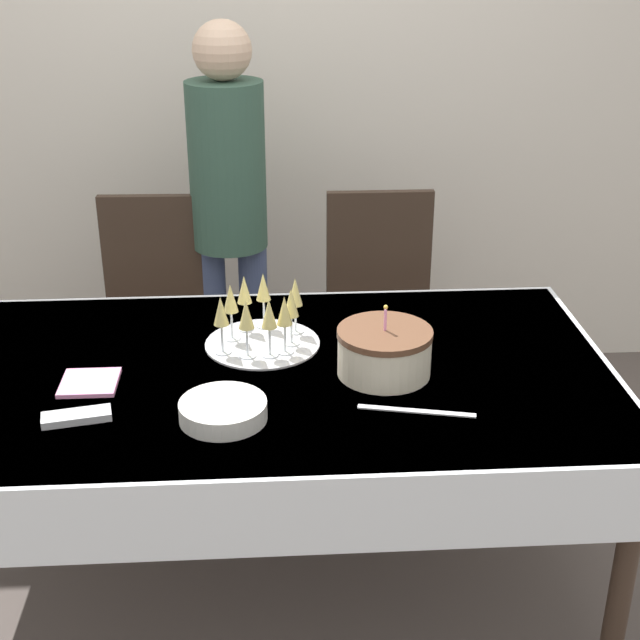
{
  "coord_description": "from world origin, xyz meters",
  "views": [
    {
      "loc": [
        0.0,
        -2.2,
        1.9
      ],
      "look_at": [
        0.14,
        0.05,
        0.88
      ],
      "focal_mm": 50.0,
      "sensor_mm": 36.0,
      "label": 1
    }
  ],
  "objects_px": {
    "person_standing": "(228,199)",
    "dining_chair_far_left": "(155,317)",
    "birthday_cake": "(383,352)",
    "plate_stack_main": "(222,411)",
    "dining_chair_far_right": "(380,311)",
    "champagne_tray": "(260,316)"
  },
  "relations": [
    {
      "from": "dining_chair_far_left",
      "to": "dining_chair_far_right",
      "type": "relative_size",
      "value": 1.0
    },
    {
      "from": "dining_chair_far_left",
      "to": "person_standing",
      "type": "bearing_deg",
      "value": 25.06
    },
    {
      "from": "birthday_cake",
      "to": "plate_stack_main",
      "type": "height_order",
      "value": "birthday_cake"
    },
    {
      "from": "champagne_tray",
      "to": "plate_stack_main",
      "type": "distance_m",
      "value": 0.44
    },
    {
      "from": "birthday_cake",
      "to": "champagne_tray",
      "type": "height_order",
      "value": "birthday_cake"
    },
    {
      "from": "champagne_tray",
      "to": "person_standing",
      "type": "bearing_deg",
      "value": 97.84
    },
    {
      "from": "dining_chair_far_right",
      "to": "plate_stack_main",
      "type": "bearing_deg",
      "value": -115.83
    },
    {
      "from": "dining_chair_far_left",
      "to": "champagne_tray",
      "type": "relative_size",
      "value": 2.89
    },
    {
      "from": "dining_chair_far_right",
      "to": "birthday_cake",
      "type": "relative_size",
      "value": 3.75
    },
    {
      "from": "dining_chair_far_right",
      "to": "birthday_cake",
      "type": "xyz_separation_m",
      "value": [
        -0.11,
        -0.91,
        0.28
      ]
    },
    {
      "from": "dining_chair_far_left",
      "to": "dining_chair_far_right",
      "type": "height_order",
      "value": "same"
    },
    {
      "from": "dining_chair_far_right",
      "to": "champagne_tray",
      "type": "bearing_deg",
      "value": -122.37
    },
    {
      "from": "dining_chair_far_right",
      "to": "champagne_tray",
      "type": "distance_m",
      "value": 0.89
    },
    {
      "from": "plate_stack_main",
      "to": "person_standing",
      "type": "relative_size",
      "value": 0.14
    },
    {
      "from": "birthday_cake",
      "to": "plate_stack_main",
      "type": "bearing_deg",
      "value": -153.13
    },
    {
      "from": "birthday_cake",
      "to": "dining_chair_far_right",
      "type": "bearing_deg",
      "value": 82.9
    },
    {
      "from": "dining_chair_far_right",
      "to": "person_standing",
      "type": "bearing_deg",
      "value": 166.78
    },
    {
      "from": "person_standing",
      "to": "dining_chair_far_left",
      "type": "bearing_deg",
      "value": -154.94
    },
    {
      "from": "plate_stack_main",
      "to": "person_standing",
      "type": "distance_m",
      "value": 1.27
    },
    {
      "from": "birthday_cake",
      "to": "person_standing",
      "type": "bearing_deg",
      "value": 113.39
    },
    {
      "from": "dining_chair_far_left",
      "to": "birthday_cake",
      "type": "bearing_deg",
      "value": -51.09
    },
    {
      "from": "dining_chair_far_right",
      "to": "champagne_tray",
      "type": "xyz_separation_m",
      "value": [
        -0.45,
        -0.7,
        0.31
      ]
    }
  ]
}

